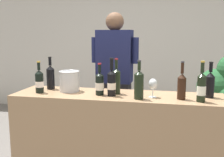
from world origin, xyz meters
name	(u,v)px	position (x,y,z in m)	size (l,w,h in m)	color
wall_back	(143,38)	(0.00, 2.60, 1.40)	(8.00, 0.10, 2.80)	beige
counter	(117,140)	(0.00, 0.00, 0.45)	(1.96, 0.51, 0.91)	#9E7A56
wine_bottle_0	(182,85)	(0.58, -0.07, 1.03)	(0.07, 0.07, 0.33)	black
wine_bottle_1	(112,82)	(-0.04, -0.06, 1.03)	(0.08, 0.08, 0.35)	black
wine_bottle_2	(116,80)	(-0.02, 0.03, 1.03)	(0.08, 0.08, 0.34)	black
wine_bottle_3	(210,84)	(0.82, 0.05, 1.03)	(0.08, 0.08, 0.32)	black
wine_bottle_4	(51,76)	(-0.72, 0.11, 1.04)	(0.08, 0.08, 0.33)	black
wine_bottle_5	(139,84)	(0.21, -0.13, 1.04)	(0.08, 0.08, 0.34)	black
wine_bottle_6	(39,81)	(-0.75, -0.07, 1.02)	(0.08, 0.08, 0.30)	black
wine_bottle_7	(201,87)	(0.73, -0.12, 1.03)	(0.07, 0.07, 0.34)	black
wine_bottle_8	(100,84)	(-0.16, -0.05, 1.01)	(0.08, 0.08, 0.30)	black
wine_glass	(153,85)	(0.33, -0.04, 1.02)	(0.08, 0.08, 0.17)	silver
ice_bucket	(69,81)	(-0.49, 0.05, 1.01)	(0.20, 0.20, 0.20)	silver
person_server	(115,88)	(-0.15, 0.62, 0.84)	(0.56, 0.25, 1.71)	black
potted_shrub	(221,94)	(1.08, 0.89, 0.76)	(0.57, 0.55, 1.24)	brown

